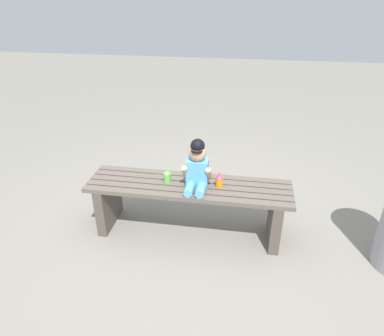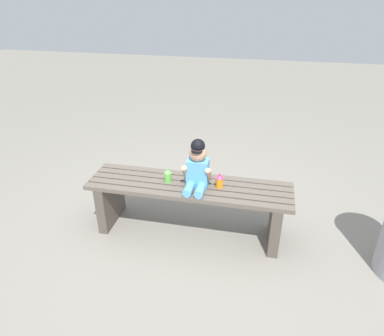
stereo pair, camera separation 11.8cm
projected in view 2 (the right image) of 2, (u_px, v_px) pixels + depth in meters
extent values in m
plane|color=gray|center=(189.00, 230.00, 3.06)|extent=(16.00, 16.00, 0.00)
cube|color=#60564C|center=(184.00, 197.00, 2.70)|extent=(1.67, 0.07, 0.04)
cube|color=#60564C|center=(187.00, 192.00, 2.78)|extent=(1.67, 0.07, 0.04)
cube|color=#60564C|center=(189.00, 186.00, 2.85)|extent=(1.67, 0.07, 0.04)
cube|color=#60564C|center=(191.00, 181.00, 2.93)|extent=(1.67, 0.07, 0.04)
cube|color=#60564C|center=(193.00, 176.00, 3.00)|extent=(1.67, 0.07, 0.04)
cube|color=#524941|center=(111.00, 200.00, 3.09)|extent=(0.08, 0.42, 0.43)
cube|color=#524941|center=(275.00, 220.00, 2.83)|extent=(0.08, 0.42, 0.43)
cube|color=#59A5E5|center=(198.00, 173.00, 2.77)|extent=(0.17, 0.12, 0.23)
sphere|color=tan|center=(198.00, 153.00, 2.69)|extent=(0.14, 0.14, 0.14)
cylinder|color=black|center=(197.00, 151.00, 2.64)|extent=(0.09, 0.09, 0.01)
sphere|color=black|center=(198.00, 146.00, 2.66)|extent=(0.11, 0.11, 0.11)
cylinder|color=#5DAEF0|center=(189.00, 189.00, 2.72)|extent=(0.07, 0.16, 0.07)
cylinder|color=#5DAEF0|center=(200.00, 190.00, 2.70)|extent=(0.07, 0.16, 0.07)
cylinder|color=tan|center=(185.00, 172.00, 2.76)|extent=(0.04, 0.12, 0.14)
cylinder|color=tan|center=(209.00, 174.00, 2.72)|extent=(0.04, 0.12, 0.14)
cylinder|color=#66CC4C|center=(168.00, 177.00, 2.86)|extent=(0.06, 0.06, 0.08)
cone|color=#66CC4C|center=(168.00, 171.00, 2.84)|extent=(0.06, 0.06, 0.03)
cylinder|color=#66CC4C|center=(168.00, 169.00, 2.83)|extent=(0.01, 0.01, 0.02)
cylinder|color=orange|center=(219.00, 182.00, 2.78)|extent=(0.06, 0.06, 0.08)
cone|color=#E5337F|center=(220.00, 177.00, 2.76)|extent=(0.06, 0.06, 0.03)
cylinder|color=#E5337F|center=(220.00, 175.00, 2.75)|extent=(0.01, 0.01, 0.02)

